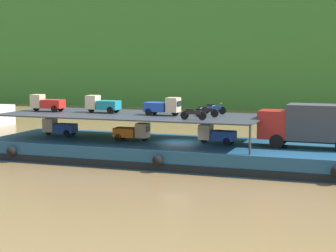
{
  "coord_description": "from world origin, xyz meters",
  "views": [
    {
      "loc": [
        13.26,
        -39.75,
        7.62
      ],
      "look_at": [
        -0.83,
        0.0,
        2.7
      ],
      "focal_mm": 59.76,
      "sensor_mm": 36.0,
      "label": 1
    }
  ],
  "objects_px": {
    "mini_truck_lower_aft": "(132,132)",
    "mini_truck_lower_mid": "(216,134)",
    "mini_truck_upper_fore": "(163,106)",
    "motorcycle_upper_stbd": "(214,109)",
    "mini_truck_upper_stern": "(47,103)",
    "mini_truck_upper_mid": "(102,104)",
    "cargo_barge": "(178,152)",
    "mini_truck_lower_stern": "(59,127)",
    "motorcycle_upper_centre": "(206,111)",
    "covered_lorry": "(311,124)",
    "motorcycle_upper_port": "(193,114)"
  },
  "relations": [
    {
      "from": "mini_truck_lower_aft",
      "to": "motorcycle_upper_stbd",
      "type": "height_order",
      "value": "motorcycle_upper_stbd"
    },
    {
      "from": "mini_truck_lower_mid",
      "to": "motorcycle_upper_stbd",
      "type": "height_order",
      "value": "motorcycle_upper_stbd"
    },
    {
      "from": "motorcycle_upper_stbd",
      "to": "mini_truck_lower_stern",
      "type": "bearing_deg",
      "value": -171.34
    },
    {
      "from": "mini_truck_lower_mid",
      "to": "motorcycle_upper_stbd",
      "type": "bearing_deg",
      "value": 110.1
    },
    {
      "from": "mini_truck_lower_mid",
      "to": "mini_truck_upper_mid",
      "type": "bearing_deg",
      "value": 178.86
    },
    {
      "from": "mini_truck_upper_mid",
      "to": "mini_truck_lower_mid",
      "type": "bearing_deg",
      "value": -1.14
    },
    {
      "from": "mini_truck_upper_fore",
      "to": "motorcycle_upper_stbd",
      "type": "relative_size",
      "value": 1.47
    },
    {
      "from": "mini_truck_upper_fore",
      "to": "motorcycle_upper_stbd",
      "type": "bearing_deg",
      "value": 34.63
    },
    {
      "from": "cargo_barge",
      "to": "covered_lorry",
      "type": "height_order",
      "value": "covered_lorry"
    },
    {
      "from": "cargo_barge",
      "to": "mini_truck_upper_mid",
      "type": "xyz_separation_m",
      "value": [
        -6.55,
        0.44,
        3.44
      ]
    },
    {
      "from": "motorcycle_upper_port",
      "to": "motorcycle_upper_centre",
      "type": "relative_size",
      "value": 1.0
    },
    {
      "from": "mini_truck_lower_aft",
      "to": "mini_truck_upper_mid",
      "type": "height_order",
      "value": "mini_truck_upper_mid"
    },
    {
      "from": "mini_truck_lower_stern",
      "to": "mini_truck_upper_mid",
      "type": "distance_m",
      "value": 4.44
    },
    {
      "from": "mini_truck_upper_stern",
      "to": "mini_truck_upper_mid",
      "type": "bearing_deg",
      "value": 4.9
    },
    {
      "from": "mini_truck_lower_stern",
      "to": "mini_truck_lower_mid",
      "type": "distance_m",
      "value": 13.43
    },
    {
      "from": "cargo_barge",
      "to": "mini_truck_lower_mid",
      "type": "relative_size",
      "value": 10.52
    },
    {
      "from": "mini_truck_upper_stern",
      "to": "mini_truck_lower_aft",
      "type": "bearing_deg",
      "value": -2.95
    },
    {
      "from": "mini_truck_lower_aft",
      "to": "motorcycle_upper_stbd",
      "type": "relative_size",
      "value": 1.45
    },
    {
      "from": "covered_lorry",
      "to": "mini_truck_lower_stern",
      "type": "xyz_separation_m",
      "value": [
        -20.24,
        0.06,
        -1.0
      ]
    },
    {
      "from": "covered_lorry",
      "to": "mini_truck_lower_stern",
      "type": "height_order",
      "value": "covered_lorry"
    },
    {
      "from": "cargo_barge",
      "to": "motorcycle_upper_port",
      "type": "xyz_separation_m",
      "value": [
        1.88,
        -2.32,
        3.18
      ]
    },
    {
      "from": "mini_truck_upper_fore",
      "to": "cargo_barge",
      "type": "bearing_deg",
      "value": -1.43
    },
    {
      "from": "mini_truck_lower_stern",
      "to": "mini_truck_upper_fore",
      "type": "height_order",
      "value": "mini_truck_upper_fore"
    },
    {
      "from": "covered_lorry",
      "to": "mini_truck_lower_aft",
      "type": "bearing_deg",
      "value": -176.78
    },
    {
      "from": "mini_truck_lower_mid",
      "to": "mini_truck_upper_fore",
      "type": "height_order",
      "value": "mini_truck_upper_fore"
    },
    {
      "from": "mini_truck_lower_aft",
      "to": "mini_truck_upper_stern",
      "type": "distance_m",
      "value": 8.05
    },
    {
      "from": "covered_lorry",
      "to": "mini_truck_lower_mid",
      "type": "distance_m",
      "value": 6.89
    },
    {
      "from": "motorcycle_upper_centre",
      "to": "mini_truck_upper_mid",
      "type": "bearing_deg",
      "value": 177.27
    },
    {
      "from": "mini_truck_upper_mid",
      "to": "motorcycle_upper_port",
      "type": "height_order",
      "value": "mini_truck_upper_mid"
    },
    {
      "from": "covered_lorry",
      "to": "mini_truck_upper_mid",
      "type": "bearing_deg",
      "value": 179.76
    },
    {
      "from": "mini_truck_lower_mid",
      "to": "covered_lorry",
      "type": "bearing_deg",
      "value": 1.02
    },
    {
      "from": "cargo_barge",
      "to": "mini_truck_upper_fore",
      "type": "xyz_separation_m",
      "value": [
        -1.23,
        0.03,
        3.44
      ]
    },
    {
      "from": "mini_truck_upper_stern",
      "to": "motorcycle_upper_centre",
      "type": "xyz_separation_m",
      "value": [
        13.56,
        -0.0,
        -0.26
      ]
    },
    {
      "from": "mini_truck_lower_aft",
      "to": "mini_truck_upper_fore",
      "type": "xyz_separation_m",
      "value": [
        2.36,
        0.41,
        2.0
      ]
    },
    {
      "from": "motorcycle_upper_port",
      "to": "mini_truck_lower_mid",
      "type": "bearing_deg",
      "value": 68.08
    },
    {
      "from": "mini_truck_lower_aft",
      "to": "mini_truck_lower_mid",
      "type": "relative_size",
      "value": 0.98
    },
    {
      "from": "mini_truck_upper_fore",
      "to": "mini_truck_lower_aft",
      "type": "bearing_deg",
      "value": -170.25
    },
    {
      "from": "motorcycle_upper_centre",
      "to": "motorcycle_upper_stbd",
      "type": "height_order",
      "value": "same"
    },
    {
      "from": "mini_truck_upper_stern",
      "to": "mini_truck_upper_fore",
      "type": "bearing_deg",
      "value": 0.02
    },
    {
      "from": "mini_truck_lower_aft",
      "to": "motorcycle_upper_centre",
      "type": "height_order",
      "value": "motorcycle_upper_centre"
    },
    {
      "from": "mini_truck_lower_stern",
      "to": "mini_truck_upper_stern",
      "type": "relative_size",
      "value": 1.0
    },
    {
      "from": "mini_truck_upper_mid",
      "to": "motorcycle_upper_centre",
      "type": "distance_m",
      "value": 8.74
    },
    {
      "from": "mini_truck_lower_stern",
      "to": "mini_truck_upper_stern",
      "type": "bearing_deg",
      "value": -154.95
    },
    {
      "from": "mini_truck_lower_stern",
      "to": "motorcycle_upper_centre",
      "type": "relative_size",
      "value": 1.47
    },
    {
      "from": "cargo_barge",
      "to": "mini_truck_lower_stern",
      "type": "distance_m",
      "value": 10.62
    },
    {
      "from": "covered_lorry",
      "to": "motorcycle_upper_centre",
      "type": "bearing_deg",
      "value": -177.36
    },
    {
      "from": "mini_truck_upper_mid",
      "to": "motorcycle_upper_centre",
      "type": "bearing_deg",
      "value": -2.73
    },
    {
      "from": "mini_truck_lower_mid",
      "to": "mini_truck_upper_mid",
      "type": "xyz_separation_m",
      "value": [
        -9.46,
        0.19,
        2.0
      ]
    },
    {
      "from": "motorcycle_upper_stbd",
      "to": "motorcycle_upper_centre",
      "type": "bearing_deg",
      "value": -89.16
    },
    {
      "from": "mini_truck_lower_stern",
      "to": "mini_truck_lower_mid",
      "type": "relative_size",
      "value": 1.0
    }
  ]
}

